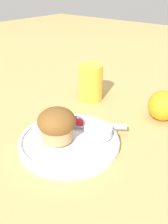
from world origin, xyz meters
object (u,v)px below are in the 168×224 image
at_px(juice_glass, 91,83).
at_px(muffin, 57,124).
at_px(butter_knife, 90,125).
at_px(orange_fruit, 163,106).

bearing_deg(juice_glass, muffin, -67.85).
bearing_deg(butter_knife, muffin, -139.98).
height_order(muffin, butter_knife, muffin).
relative_size(muffin, orange_fruit, 1.04).
distance_m(butter_knife, juice_glass, 0.18).
height_order(orange_fruit, juice_glass, juice_glass).
relative_size(butter_knife, juice_glass, 1.38).
distance_m(butter_knife, orange_fruit, 0.18).
distance_m(muffin, butter_knife, 0.08).
distance_m(orange_fruit, juice_glass, 0.20).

